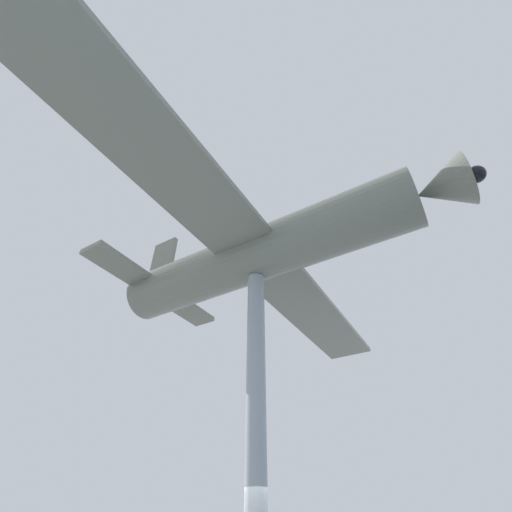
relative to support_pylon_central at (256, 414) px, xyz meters
The scene contains 2 objects.
support_pylon_central is the anchor object (origin of this frame).
suspended_airplane 4.82m from the support_pylon_central, 99.58° to the left, with size 18.88×11.88×3.36m.
Camera 1 is at (6.64, 5.67, 1.88)m, focal length 24.00 mm.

